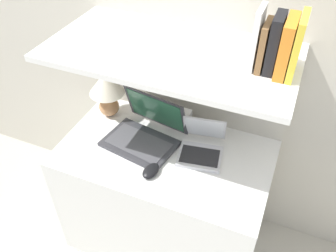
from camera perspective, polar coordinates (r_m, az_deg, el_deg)
wall_back at (r=1.88m, az=4.09°, el=13.19°), size 6.00×0.05×2.40m
desk at (r=2.14m, az=-0.46°, el=-11.46°), size 1.10×0.64×0.76m
back_riser at (r=2.16m, az=3.01°, el=-0.51°), size 1.10×0.04×1.29m
shelf at (r=1.58m, az=0.40°, el=11.73°), size 1.10×0.57×0.03m
table_lamp at (r=2.01m, az=-9.81°, el=6.01°), size 0.20×0.20×0.29m
laptop_large at (r=1.89m, az=-3.74°, el=-1.07°), size 0.42×0.38×0.24m
laptop_small at (r=1.83m, az=5.38°, el=-3.35°), size 0.26×0.28×0.18m
computer_mouse at (r=1.74m, az=-2.77°, el=-7.19°), size 0.08×0.12×0.04m
router_box at (r=1.98m, az=1.73°, el=1.34°), size 0.13×0.06×0.11m
book_yellow at (r=1.42m, az=20.08°, el=11.92°), size 0.03×0.17×0.24m
book_orange at (r=1.43m, az=18.49°, el=11.97°), size 0.04×0.17×0.22m
book_black at (r=1.43m, az=16.74°, el=12.53°), size 0.04×0.13×0.22m
book_brown at (r=1.44m, az=15.13°, el=12.32°), size 0.02×0.13×0.19m
book_white at (r=1.43m, az=14.06°, el=13.47°), size 0.02×0.13×0.24m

